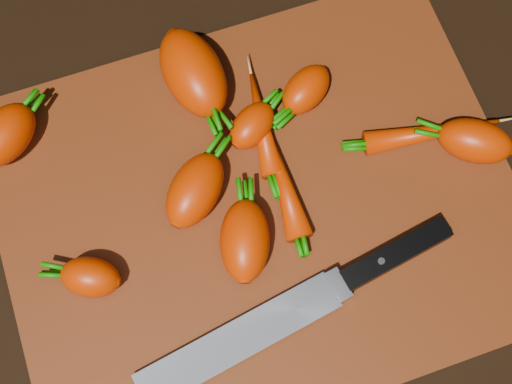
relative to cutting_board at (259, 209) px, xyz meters
name	(u,v)px	position (x,y,z in m)	size (l,w,h in m)	color
ground	(259,212)	(0.00, 0.00, -0.01)	(2.00, 2.00, 0.01)	black
cutting_board	(259,209)	(0.00, 0.00, 0.00)	(0.50, 0.40, 0.01)	maroon
carrot_0	(5,135)	(-0.21, 0.14, 0.03)	(0.07, 0.05, 0.05)	red
carrot_1	(90,277)	(-0.17, -0.02, 0.02)	(0.06, 0.04, 0.04)	red
carrot_2	(193,73)	(-0.02, 0.15, 0.04)	(0.10, 0.06, 0.06)	red
carrot_3	(245,240)	(-0.03, -0.03, 0.03)	(0.08, 0.05, 0.05)	red
carrot_4	(306,90)	(0.08, 0.10, 0.03)	(0.06, 0.04, 0.04)	red
carrot_5	(252,126)	(0.02, 0.08, 0.02)	(0.06, 0.04, 0.04)	red
carrot_6	(475,141)	(0.22, -0.01, 0.03)	(0.07, 0.04, 0.04)	red
carrot_7	(262,124)	(0.03, 0.08, 0.02)	(0.11, 0.02, 0.02)	red
carrot_8	(432,132)	(0.19, 0.01, 0.02)	(0.14, 0.02, 0.02)	red
carrot_9	(285,188)	(0.03, 0.01, 0.02)	(0.10, 0.03, 0.03)	red
carrot_10	(195,190)	(-0.05, 0.03, 0.03)	(0.08, 0.05, 0.05)	red
knife	(258,330)	(-0.04, -0.11, 0.01)	(0.32, 0.08, 0.02)	gray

